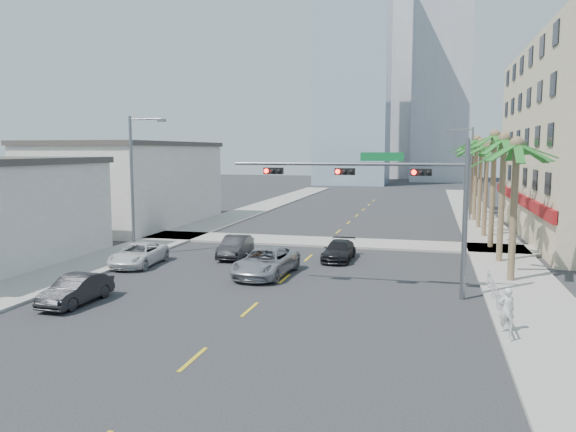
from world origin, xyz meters
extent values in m
plane|color=#262628|center=(0.00, 0.00, 0.00)|extent=(260.00, 260.00, 0.00)
cube|color=gray|center=(12.00, 20.00, 0.07)|extent=(4.00, 120.00, 0.15)
cube|color=gray|center=(-12.00, 20.00, 0.07)|extent=(4.00, 120.00, 0.15)
cube|color=gray|center=(0.00, 22.00, 0.07)|extent=(80.00, 4.00, 0.15)
cube|color=maroon|center=(14.40, 30.00, 3.00)|extent=(0.30, 28.00, 0.80)
cube|color=beige|center=(-19.50, 28.00, 3.60)|extent=(11.00, 18.00, 7.20)
cube|color=#99B2C6|center=(-8.00, 95.00, 24.00)|extent=(14.00, 14.00, 48.00)
cube|color=#ADADB2|center=(9.00, 110.00, 30.00)|extent=(12.00, 12.00, 60.00)
cube|color=#ADADB2|center=(-3.00, 125.00, 21.00)|extent=(16.00, 16.00, 42.00)
cylinder|color=slate|center=(9.00, 8.00, 3.60)|extent=(0.24, 0.24, 7.20)
cylinder|color=slate|center=(3.50, 8.00, 6.20)|extent=(11.00, 0.16, 0.16)
cube|color=#0C662D|center=(5.20, 8.00, 6.55)|extent=(2.00, 0.05, 0.40)
cube|color=black|center=(7.00, 7.85, 5.85)|extent=(0.95, 0.28, 0.32)
sphere|color=#FF0C05|center=(6.68, 7.69, 5.85)|extent=(0.22, 0.22, 0.22)
cube|color=black|center=(3.50, 7.85, 5.85)|extent=(0.95, 0.28, 0.32)
sphere|color=#FF0C05|center=(3.18, 7.69, 5.85)|extent=(0.22, 0.22, 0.22)
cube|color=black|center=(0.00, 7.85, 5.85)|extent=(0.95, 0.28, 0.32)
sphere|color=#FF0C05|center=(-0.32, 7.69, 5.85)|extent=(0.22, 0.22, 0.22)
cylinder|color=brown|center=(11.60, 12.00, 3.60)|extent=(0.36, 0.36, 7.20)
cylinder|color=brown|center=(11.60, 17.20, 3.78)|extent=(0.36, 0.36, 7.56)
cylinder|color=brown|center=(11.60, 22.40, 3.96)|extent=(0.36, 0.36, 7.92)
cylinder|color=brown|center=(11.60, 27.60, 3.60)|extent=(0.36, 0.36, 7.20)
cylinder|color=brown|center=(11.60, 32.80, 3.78)|extent=(0.36, 0.36, 7.56)
cylinder|color=brown|center=(11.60, 38.00, 3.96)|extent=(0.36, 0.36, 7.92)
cylinder|color=brown|center=(11.60, 43.20, 3.60)|extent=(0.36, 0.36, 7.20)
cylinder|color=brown|center=(11.60, 48.40, 3.78)|extent=(0.36, 0.36, 7.56)
cylinder|color=slate|center=(-11.20, 14.00, 4.50)|extent=(0.20, 0.20, 9.00)
cylinder|color=slate|center=(-10.10, 14.00, 8.80)|extent=(2.20, 0.12, 0.12)
cube|color=slate|center=(-9.00, 14.00, 8.70)|extent=(0.50, 0.25, 0.18)
cylinder|color=slate|center=(11.20, 38.00, 4.50)|extent=(0.20, 0.20, 9.00)
cylinder|color=slate|center=(10.10, 38.00, 8.80)|extent=(2.20, 0.12, 0.12)
cube|color=slate|center=(9.00, 38.00, 8.70)|extent=(0.50, 0.25, 0.18)
cylinder|color=silver|center=(10.30, 6.00, 0.55)|extent=(0.08, 8.00, 0.08)
cylinder|color=silver|center=(10.30, 6.00, 0.90)|extent=(0.08, 8.00, 0.08)
cylinder|color=silver|center=(10.30, 2.00, 0.50)|extent=(0.08, 0.08, 1.00)
cylinder|color=silver|center=(10.30, 4.00, 0.50)|extent=(0.08, 0.08, 1.00)
cylinder|color=silver|center=(10.30, 6.00, 0.50)|extent=(0.08, 0.08, 1.00)
cylinder|color=silver|center=(10.30, 8.00, 0.50)|extent=(0.08, 0.08, 1.00)
cylinder|color=silver|center=(10.30, 10.00, 0.50)|extent=(0.08, 0.08, 1.00)
imported|color=black|center=(-7.80, 2.94, 0.65)|extent=(1.51, 3.99, 1.30)
imported|color=silver|center=(-9.35, 11.27, 0.66)|extent=(2.48, 4.88, 1.32)
imported|color=black|center=(-4.57, 15.05, 0.69)|extent=(1.76, 4.29, 1.38)
imported|color=#AEAEB2|center=(-1.20, 10.50, 0.75)|extent=(2.95, 5.62, 1.51)
imported|color=black|center=(2.00, 15.78, 0.61)|extent=(1.78, 4.23, 1.22)
imported|color=silver|center=(10.30, 3.13, 0.98)|extent=(0.68, 0.53, 1.66)
camera|label=1|loc=(7.42, -18.47, 6.87)|focal=35.00mm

